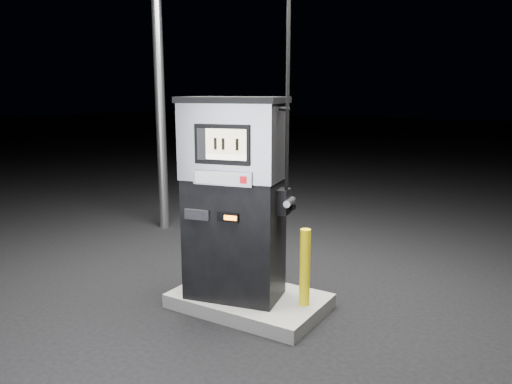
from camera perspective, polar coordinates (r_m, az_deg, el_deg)
The scene contains 5 objects.
ground at distance 5.57m, azimuth -0.77°, elevation -13.03°, with size 80.00×80.00×0.00m, color black.
pump_island at distance 5.54m, azimuth -0.77°, elevation -12.32°, with size 1.60×1.00×0.15m, color #62625D.
fuel_dispenser at distance 5.16m, azimuth -2.48°, elevation -0.61°, with size 1.21×0.82×4.36m.
bollard_left at distance 5.80m, azimuth -4.45°, elevation -6.16°, with size 0.11×0.11×0.81m, color yellow.
bollard_right at distance 5.13m, azimuth 5.61°, elevation -8.59°, with size 0.11×0.11×0.80m, color yellow.
Camera 1 is at (2.71, -4.28, 2.30)m, focal length 35.00 mm.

